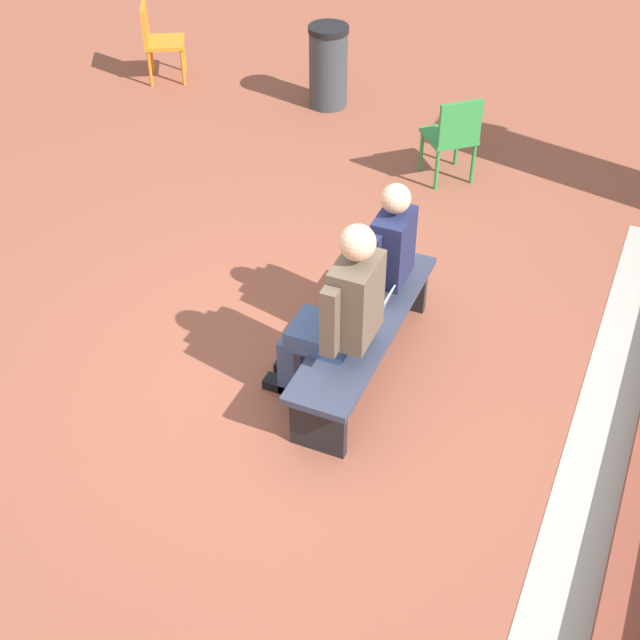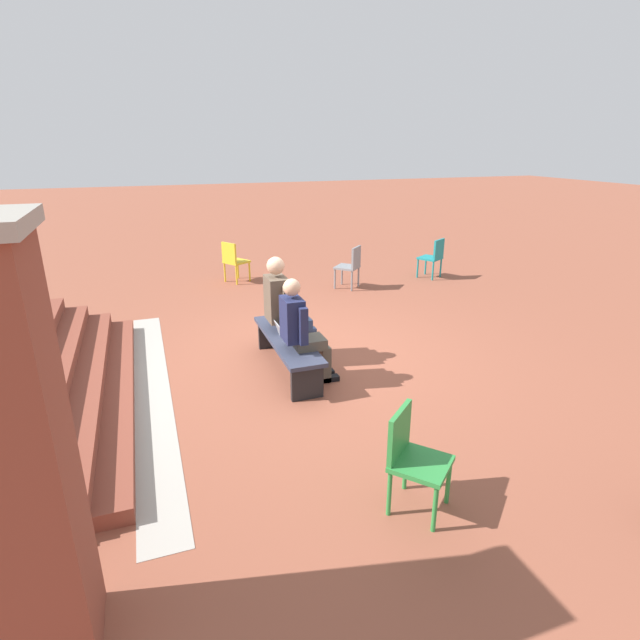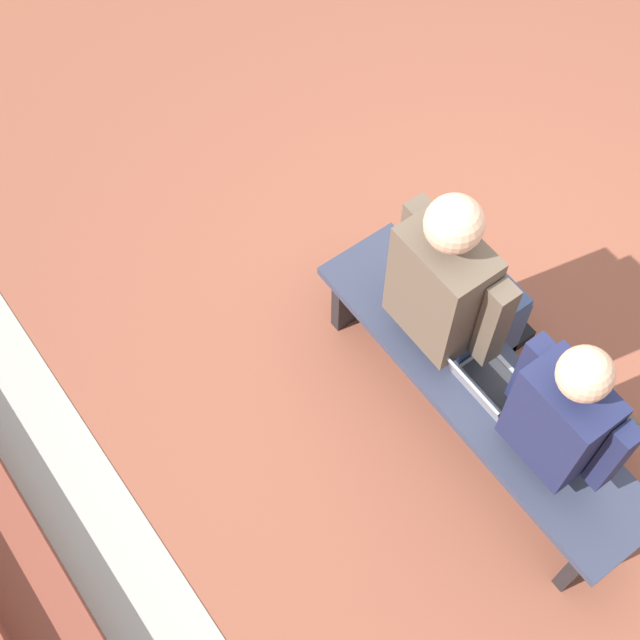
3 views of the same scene
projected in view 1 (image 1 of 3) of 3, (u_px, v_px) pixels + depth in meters
name	position (u px, v px, depth m)	size (l,w,h in m)	color
ground_plane	(301.00, 377.00, 6.25)	(60.00, 60.00, 0.00)	brown
concrete_strip	(600.00, 438.00, 5.80)	(5.29, 0.40, 0.01)	#A8A399
bench	(365.00, 332.00, 6.09)	(1.80, 0.44, 0.45)	#33384C
person_student	(378.00, 258.00, 6.16)	(0.52, 0.66, 1.31)	#4C473D
person_adult	(339.00, 311.00, 5.64)	(0.58, 0.74, 1.41)	#384C75
laptop	(369.00, 313.00, 6.02)	(0.32, 0.29, 0.21)	#9EA0A5
plastic_chair_near_bench_left	(453.00, 134.00, 8.02)	(0.59, 0.59, 0.84)	#2D893D
plastic_chair_mid_courtyard	(157.00, 37.00, 9.73)	(0.57, 0.57, 0.84)	orange
litter_bin	(328.00, 66.00, 9.26)	(0.42, 0.42, 0.86)	#383D42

